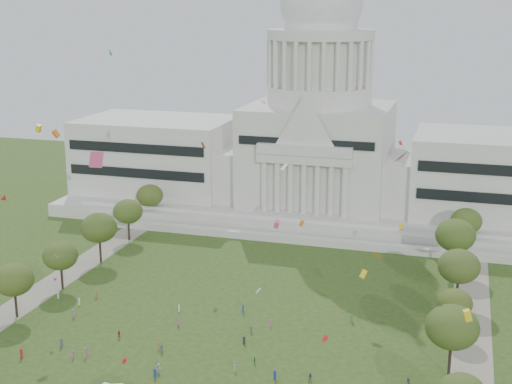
# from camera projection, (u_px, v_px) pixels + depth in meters

# --- Properties ---
(capitol) EXTENTS (160.00, 64.50, 91.30)m
(capitol) POSITION_uv_depth(u_px,v_px,m) (318.00, 144.00, 223.22)
(capitol) COLOR beige
(capitol) RESTS_ON ground
(path_left) EXTENTS (8.00, 160.00, 0.04)m
(path_left) POSITION_uv_depth(u_px,v_px,m) (39.00, 293.00, 164.56)
(path_left) COLOR gray
(path_left) RESTS_ON ground
(path_right) EXTENTS (8.00, 160.00, 0.04)m
(path_right) POSITION_uv_depth(u_px,v_px,m) (471.00, 348.00, 138.20)
(path_right) COLOR gray
(path_right) RESTS_ON ground
(row_tree_l_2) EXTENTS (8.42, 8.42, 11.97)m
(row_tree_l_2) POSITION_uv_depth(u_px,v_px,m) (14.00, 280.00, 149.81)
(row_tree_l_2) COLOR black
(row_tree_l_2) RESTS_ON ground
(row_tree_r_2) EXTENTS (9.55, 9.55, 13.58)m
(row_tree_r_2) POSITION_uv_depth(u_px,v_px,m) (452.00, 327.00, 125.15)
(row_tree_r_2) COLOR black
(row_tree_r_2) RESTS_ON ground
(row_tree_l_3) EXTENTS (8.12, 8.12, 11.55)m
(row_tree_l_3) POSITION_uv_depth(u_px,v_px,m) (60.00, 256.00, 165.03)
(row_tree_l_3) COLOR black
(row_tree_l_3) RESTS_ON ground
(row_tree_r_3) EXTENTS (7.01, 7.01, 9.98)m
(row_tree_r_3) POSITION_uv_depth(u_px,v_px,m) (455.00, 303.00, 141.55)
(row_tree_r_3) COLOR black
(row_tree_r_3) RESTS_ON ground
(row_tree_l_4) EXTENTS (9.29, 9.29, 13.21)m
(row_tree_l_4) POSITION_uv_depth(u_px,v_px,m) (99.00, 228.00, 181.89)
(row_tree_l_4) COLOR black
(row_tree_l_4) RESTS_ON ground
(row_tree_r_4) EXTENTS (9.19, 9.19, 13.06)m
(row_tree_r_4) POSITION_uv_depth(u_px,v_px,m) (459.00, 266.00, 155.31)
(row_tree_r_4) COLOR black
(row_tree_r_4) RESTS_ON ground
(row_tree_l_5) EXTENTS (8.33, 8.33, 11.85)m
(row_tree_l_5) POSITION_uv_depth(u_px,v_px,m) (128.00, 211.00, 199.68)
(row_tree_l_5) COLOR black
(row_tree_l_5) RESTS_ON ground
(row_tree_r_5) EXTENTS (9.82, 9.82, 13.96)m
(row_tree_r_5) POSITION_uv_depth(u_px,v_px,m) (455.00, 235.00, 174.18)
(row_tree_r_5) COLOR black
(row_tree_r_5) RESTS_ON ground
(row_tree_l_6) EXTENTS (8.19, 8.19, 11.64)m
(row_tree_l_6) POSITION_uv_depth(u_px,v_px,m) (150.00, 195.00, 216.99)
(row_tree_l_6) COLOR black
(row_tree_l_6) RESTS_ON ground
(row_tree_r_6) EXTENTS (8.42, 8.42, 11.97)m
(row_tree_r_6) POSITION_uv_depth(u_px,v_px,m) (466.00, 221.00, 190.50)
(row_tree_r_6) COLOR black
(row_tree_r_6) RESTS_ON ground
(person_0) EXTENTS (0.91, 0.83, 1.57)m
(person_0) POSITION_uv_depth(u_px,v_px,m) (408.00, 382.00, 124.32)
(person_0) COLOR #4C4C51
(person_0) RESTS_ON ground
(person_2) EXTENTS (0.94, 0.65, 1.81)m
(person_2) POSITION_uv_depth(u_px,v_px,m) (310.00, 378.00, 125.37)
(person_2) COLOR #4C4C51
(person_2) RESTS_ON ground
(person_4) EXTENTS (1.01, 1.27, 1.91)m
(person_4) POSITION_uv_depth(u_px,v_px,m) (235.00, 366.00, 129.42)
(person_4) COLOR silver
(person_4) RESTS_ON ground
(person_5) EXTENTS (1.81, 1.45, 1.84)m
(person_5) POSITION_uv_depth(u_px,v_px,m) (159.00, 368.00, 128.91)
(person_5) COLOR silver
(person_5) RESTS_ON ground
(person_8) EXTENTS (0.82, 0.59, 1.53)m
(person_8) POSITION_uv_depth(u_px,v_px,m) (119.00, 334.00, 142.20)
(person_8) COLOR #B21E1E
(person_8) RESTS_ON ground
(person_10) EXTENTS (0.50, 0.85, 1.40)m
(person_10) POSITION_uv_depth(u_px,v_px,m) (255.00, 361.00, 131.85)
(person_10) COLOR #33723F
(person_10) RESTS_ON ground
(distant_crowd) EXTENTS (66.35, 43.11, 1.94)m
(distant_crowd) POSITION_uv_depth(u_px,v_px,m) (147.00, 337.00, 140.70)
(distant_crowd) COLOR #4C4C51
(distant_crowd) RESTS_ON ground
(kite_swarm) EXTENTS (94.64, 96.72, 63.73)m
(kite_swarm) POSITION_uv_depth(u_px,v_px,m) (202.00, 220.00, 122.93)
(kite_swarm) COLOR red
(kite_swarm) RESTS_ON ground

